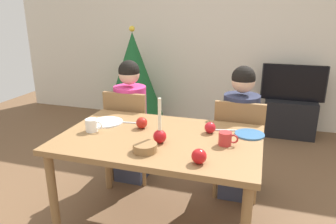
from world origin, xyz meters
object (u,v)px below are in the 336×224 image
dining_table (160,147)px  plate_left (107,122)px  chair_left (130,130)px  apple_near_candle (142,123)px  mug_right (226,139)px  person_right_child (239,135)px  christmas_tree (133,75)px  apple_by_left_plate (210,128)px  tv (293,83)px  apple_by_right_mug (199,156)px  person_left_child (131,123)px  mug_left (92,125)px  bowl_walnuts (145,148)px  candle_centerpiece (160,134)px  tv_stand (289,117)px  chair_right (238,143)px  plate_right (250,134)px

dining_table → plate_left: (-0.49, 0.15, 0.09)m
chair_left → apple_near_candle: bearing=-56.5°
dining_table → mug_right: (0.46, -0.01, 0.13)m
person_right_child → apple_near_candle: size_ratio=13.65×
christmas_tree → apple_by_left_plate: size_ratio=17.19×
tv → apple_by_right_mug: bearing=-104.7°
tv → person_left_child: bearing=-132.8°
mug_left → apple_near_candle: mug_left is taller
bowl_walnuts → apple_by_left_plate: 0.55m
mug_left → apple_by_right_mug: (0.85, -0.27, -0.00)m
person_left_child → bowl_walnuts: bearing=-61.1°
dining_table → candle_centerpiece: bearing=-70.4°
plate_left → mug_left: (-0.01, -0.19, 0.04)m
tv_stand → bowl_walnuts: (-1.04, -2.56, 0.54)m
chair_right → person_right_child: (-0.00, 0.03, 0.06)m
chair_right → plate_left: size_ratio=3.56×
chair_right → tv_stand: chair_right is taller
dining_table → apple_near_candle: apple_near_candle is taller
dining_table → candle_centerpiece: candle_centerpiece is taller
tv → christmas_tree: (-2.13, -0.21, 0.02)m
person_left_child → apple_by_right_mug: person_left_child is taller
person_right_child → candle_centerpiece: (-0.47, -0.74, 0.25)m
chair_left → apple_by_right_mug: size_ratio=10.07×
candle_centerpiece → bowl_walnuts: bearing=-105.6°
chair_right → plate_left: bearing=-155.2°
plate_right → mug_left: bearing=-166.6°
mug_left → apple_by_right_mug: size_ratio=1.47×
dining_table → mug_left: 0.52m
plate_left → apple_by_left_plate: 0.82m
mug_right → apple_by_left_plate: (-0.13, 0.18, -0.00)m
tv → plate_right: tv is taller
apple_by_left_plate → person_left_child: bearing=150.8°
candle_centerpiece → apple_by_right_mug: 0.38m
dining_table → mug_left: bearing=-174.6°
plate_right → mug_right: bearing=-122.7°
plate_right → christmas_tree: bearing=132.1°
person_left_child → plate_right: (1.11, -0.42, 0.19)m
person_left_child → person_right_child: 1.01m
mug_left → apple_by_right_mug: 0.89m
mug_right → apple_by_right_mug: bearing=-110.2°
chair_left → candle_centerpiece: 0.94m
mug_left → dining_table: bearing=5.4°
person_left_child → mug_right: person_left_child is taller
chair_right → apple_near_candle: bearing=-144.5°
apple_by_left_plate → person_right_child: bearing=68.8°
christmas_tree → bowl_walnuts: 2.59m
tv_stand → plate_left: 2.69m
bowl_walnuts → apple_by_right_mug: (0.36, -0.06, 0.02)m
chair_left → bowl_walnuts: (0.50, -0.87, 0.27)m
chair_left → mug_left: 0.71m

